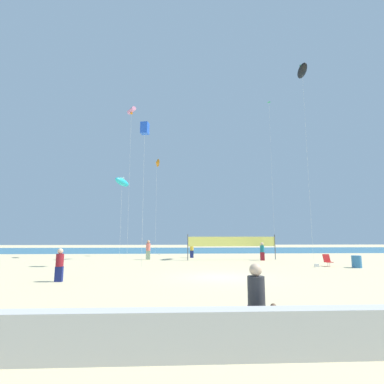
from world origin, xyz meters
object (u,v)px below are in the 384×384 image
(trash_barrel, at_px, (357,262))
(mother_figure, at_px, (257,299))
(kite_pink_tube, at_px, (131,111))
(beachgoer_mustard_shirt, at_px, (192,249))
(kite_green_diamond, at_px, (269,116))
(kite_blue_box, at_px, (145,129))
(beach_handbag, at_px, (317,265))
(beachgoer_maroon_shirt, at_px, (60,264))
(kite_cyan_inflatable, at_px, (122,182))
(folding_beach_chair, at_px, (327,260))
(kite_orange_delta, at_px, (157,163))
(kite_black_inflatable, at_px, (302,71))
(toddler_figure, at_px, (274,320))
(volleyball_net, at_px, (232,242))
(beachgoer_teal_shirt, at_px, (262,251))
(beachgoer_coral_shirt, at_px, (148,249))

(trash_barrel, bearing_deg, mother_figure, -127.67)
(kite_pink_tube, bearing_deg, beachgoer_mustard_shirt, -2.44)
(kite_green_diamond, distance_m, kite_blue_box, 21.19)
(trash_barrel, height_order, beach_handbag, trash_barrel)
(beachgoer_maroon_shirt, bearing_deg, kite_green_diamond, 127.08)
(mother_figure, distance_m, kite_cyan_inflatable, 24.95)
(trash_barrel, height_order, kite_blue_box, kite_blue_box)
(beachgoer_maroon_shirt, relative_size, beach_handbag, 5.41)
(folding_beach_chair, relative_size, kite_orange_delta, 0.08)
(beachgoer_mustard_shirt, relative_size, kite_black_inflatable, 0.08)
(beachgoer_maroon_shirt, xyz_separation_m, folding_beach_chair, (17.16, 6.67, -0.41))
(beach_handbag, distance_m, kite_blue_box, 16.63)
(kite_blue_box, relative_size, kite_orange_delta, 0.99)
(toddler_figure, xyz_separation_m, kite_cyan_inflatable, (-7.74, 22.76, 7.20))
(beachgoer_maroon_shirt, distance_m, kite_green_diamond, 32.15)
(volleyball_net, height_order, kite_pink_tube, kite_pink_tube)
(trash_barrel, xyz_separation_m, kite_pink_tube, (-18.11, 10.55, 15.66))
(volleyball_net, relative_size, kite_black_inflatable, 0.43)
(beachgoer_teal_shirt, relative_size, trash_barrel, 1.95)
(mother_figure, distance_m, beachgoer_maroon_shirt, 11.65)
(kite_black_inflatable, distance_m, kite_blue_box, 19.00)
(mother_figure, bearing_deg, beachgoer_coral_shirt, 80.81)
(beachgoer_coral_shirt, distance_m, folding_beach_chair, 15.73)
(kite_pink_tube, xyz_separation_m, kite_cyan_inflatable, (-0.36, -2.10, -8.47))
(mother_figure, bearing_deg, kite_pink_tube, 84.99)
(beachgoer_mustard_shirt, height_order, kite_cyan_inflatable, kite_cyan_inflatable)
(toddler_figure, relative_size, kite_green_diamond, 0.04)
(trash_barrel, bearing_deg, beachgoer_maroon_shirt, -163.32)
(mother_figure, relative_size, folding_beach_chair, 1.86)
(volleyball_net, bearing_deg, beachgoer_maroon_shirt, -130.73)
(beachgoer_coral_shirt, distance_m, volleyball_net, 8.12)
(kite_orange_delta, bearing_deg, kite_cyan_inflatable, -124.07)
(toddler_figure, xyz_separation_m, trash_barrel, (10.74, 14.31, 0.02))
(beachgoer_coral_shirt, bearing_deg, beach_handbag, -146.73)
(beachgoer_teal_shirt, xyz_separation_m, beachgoer_mustard_shirt, (-6.41, 3.68, -0.01))
(beachgoer_coral_shirt, distance_m, trash_barrel, 17.63)
(beachgoer_teal_shirt, xyz_separation_m, kite_pink_tube, (-13.15, 3.97, 15.20))
(kite_black_inflatable, bearing_deg, folding_beach_chair, -106.16)
(kite_cyan_inflatable, height_order, kite_green_diamond, kite_green_diamond)
(beachgoer_coral_shirt, height_order, trash_barrel, beachgoer_coral_shirt)
(kite_black_inflatable, distance_m, kite_green_diamond, 8.05)
(kite_black_inflatable, relative_size, kite_blue_box, 1.81)
(beachgoer_teal_shirt, xyz_separation_m, kite_green_diamond, (4.01, 8.51, 16.92))
(kite_orange_delta, bearing_deg, kite_green_diamond, 8.12)
(beachgoer_maroon_shirt, bearing_deg, beachgoer_mustard_shirt, 142.81)
(folding_beach_chair, relative_size, volleyball_net, 0.10)
(beach_handbag, bearing_deg, kite_pink_tube, 147.01)
(mother_figure, bearing_deg, kite_green_diamond, 50.35)
(mother_figure, xyz_separation_m, beachgoer_teal_shirt, (6.18, 21.01, 0.01))
(beachgoer_maroon_shirt, relative_size, beachgoer_mustard_shirt, 0.99)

